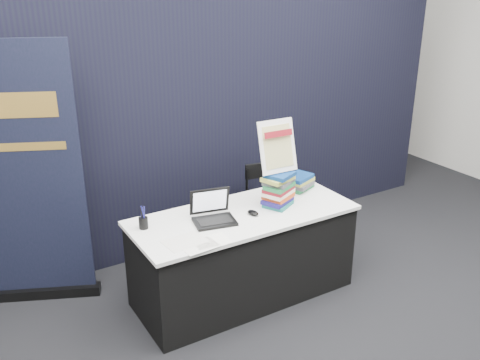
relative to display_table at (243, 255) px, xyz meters
name	(u,v)px	position (x,y,z in m)	size (l,w,h in m)	color
floor	(281,329)	(0.00, -0.55, -0.38)	(8.00, 8.00, 0.00)	black
wall_back	(98,38)	(0.00, 3.45, 1.37)	(8.00, 0.02, 3.50)	beige
drape_partition	(184,127)	(0.00, 1.05, 0.82)	(6.00, 0.08, 2.40)	black
display_table	(243,255)	(0.00, 0.00, 0.00)	(1.80, 0.75, 0.75)	black
laptop	(212,214)	(-0.28, 0.01, 0.43)	(0.35, 0.31, 0.24)	black
mouse	(253,213)	(0.05, -0.06, 0.39)	(0.07, 0.11, 0.03)	black
brochure_left	(185,241)	(-0.60, -0.19, 0.38)	(0.29, 0.21, 0.00)	silver
brochure_mid	(211,241)	(-0.44, -0.27, 0.38)	(0.25, 0.18, 0.00)	white
brochure_right	(199,246)	(-0.54, -0.30, 0.38)	(0.25, 0.18, 0.00)	white
pen_cup	(143,223)	(-0.77, 0.16, 0.42)	(0.07, 0.07, 0.09)	black
book_stack_tall	(278,189)	(0.33, -0.01, 0.52)	(0.28, 0.26, 0.28)	#1A635E
book_stack_short	(300,182)	(0.68, 0.17, 0.44)	(0.27, 0.24, 0.13)	#1E723D
info_sign	(277,147)	(0.33, 0.02, 0.87)	(0.32, 0.16, 0.43)	black
pullup_banner	(30,193)	(-1.43, 0.84, 0.56)	(0.86, 0.45, 2.11)	black
stacking_chair	(271,204)	(0.64, 0.55, 0.09)	(0.43, 0.44, 0.84)	black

